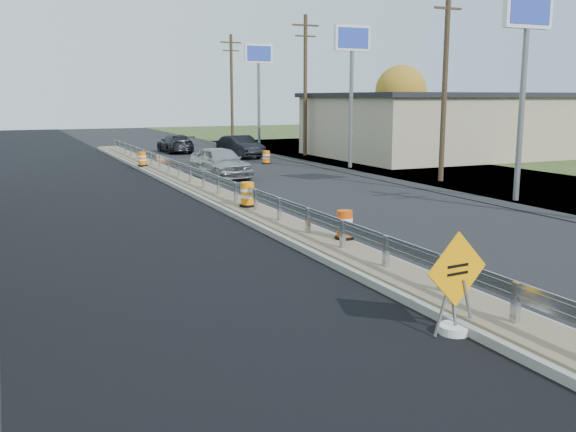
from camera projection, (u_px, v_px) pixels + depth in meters
name	position (u px, v px, depth m)	size (l,w,h in m)	color
ground	(308.00, 241.00, 18.10)	(140.00, 140.00, 0.00)	black
milled_overlay	(97.00, 200.00, 25.28)	(7.20, 120.00, 0.01)	black
median	(219.00, 197.00, 25.25)	(1.60, 55.00, 0.23)	gray
guardrail	(211.00, 179.00, 26.03)	(0.10, 46.15, 0.72)	silver
retail_building_near	(454.00, 124.00, 44.12)	(18.50, 12.50, 4.27)	tan
pylon_sign_south	(527.00, 29.00, 23.85)	(2.20, 0.30, 7.90)	slate
pylon_sign_mid	(352.00, 52.00, 35.50)	(2.20, 0.30, 7.90)	slate
pylon_sign_north	(259.00, 63.00, 48.05)	(2.20, 0.30, 7.90)	slate
utility_pole_smid	(445.00, 77.00, 29.92)	(1.90, 0.26, 9.40)	#473523
utility_pole_nmid	(305.00, 83.00, 43.36)	(1.90, 0.26, 9.40)	#473523
utility_pole_north	(232.00, 86.00, 56.80)	(1.90, 0.26, 9.40)	#473523
tree_far_yellow	(401.00, 91.00, 58.26)	(4.62, 4.62, 6.86)	#473523
caution_sign	(455.00, 308.00, 10.90)	(1.30, 0.54, 1.79)	white
barrel_median_near	(345.00, 225.00, 17.22)	(0.53, 0.53, 0.78)	black
barrel_median_mid	(247.00, 195.00, 22.32)	(0.58, 0.58, 0.85)	black
barrel_median_far	(142.00, 159.00, 35.49)	(0.53, 0.53, 0.78)	black
barrel_shoulder_mid	(266.00, 157.00, 38.90)	(0.54, 0.54, 0.79)	black
barrel_shoulder_far	(251.00, 149.00, 44.74)	(0.62, 0.62, 0.91)	black
car_silver	(220.00, 162.00, 32.13)	(1.84, 4.57, 1.56)	#A6A6AA
car_dark_mid	(240.00, 147.00, 42.87)	(1.55, 4.45, 1.47)	black
car_dark_far	(175.00, 143.00, 46.70)	(1.87, 4.59, 1.33)	black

